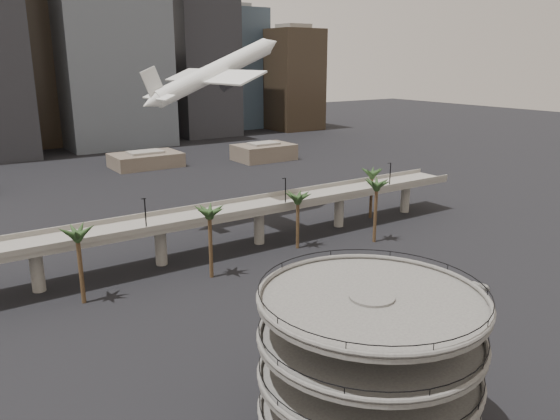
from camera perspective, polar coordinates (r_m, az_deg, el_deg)
ground at (r=71.87m, az=14.58°, el=-16.99°), size 700.00×700.00×0.00m
parking_ramp at (r=56.25m, az=9.29°, el=-14.80°), size 22.20×22.20×17.35m
overpass at (r=109.27m, az=-7.12°, el=-0.89°), size 130.00×9.30×14.70m
palm_trees at (r=107.39m, az=0.23°, el=1.13°), size 76.40×18.40×14.00m
low_buildings at (r=192.12m, az=-17.24°, el=4.32°), size 135.00×27.50×6.80m
skyline at (r=263.24m, az=-21.22°, el=15.22°), size 269.00×86.00×112.39m
airborne_jet at (r=125.25m, az=-6.89°, el=14.07°), size 36.34×32.87×16.97m
car_a at (r=78.77m, az=5.85°, el=-12.81°), size 4.69×2.79×1.50m
car_b at (r=101.12m, az=11.78°, el=-6.40°), size 5.23×3.24×1.63m
car_c at (r=99.39m, az=19.73°, el=-7.49°), size 5.25×3.83×1.41m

